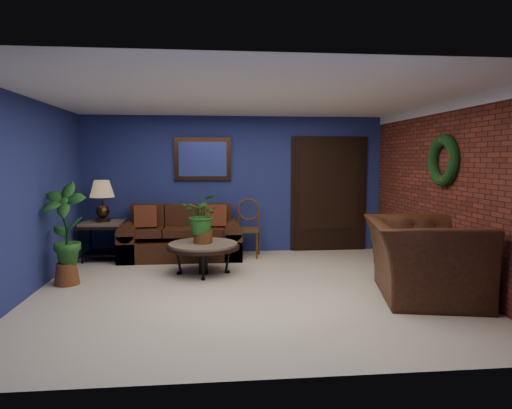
{
  "coord_description": "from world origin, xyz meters",
  "views": [
    {
      "loc": [
        -0.48,
        -5.89,
        1.72
      ],
      "look_at": [
        0.18,
        0.55,
        1.07
      ],
      "focal_mm": 32.0,
      "sensor_mm": 36.0,
      "label": 1
    }
  ],
  "objects": [
    {
      "name": "floor",
      "position": [
        0.0,
        0.0,
        0.0
      ],
      "size": [
        5.5,
        5.5,
        0.0
      ],
      "primitive_type": "plane",
      "color": "beige",
      "rests_on": "ground"
    },
    {
      "name": "wall_back",
      "position": [
        0.0,
        2.5,
        1.25
      ],
      "size": [
        5.5,
        0.04,
        2.5
      ],
      "primitive_type": "cube",
      "color": "navy",
      "rests_on": "ground"
    },
    {
      "name": "wall_left",
      "position": [
        -2.75,
        0.0,
        1.25
      ],
      "size": [
        0.04,
        5.0,
        2.5
      ],
      "primitive_type": "cube",
      "color": "navy",
      "rests_on": "ground"
    },
    {
      "name": "wall_right_brick",
      "position": [
        2.75,
        0.0,
        1.25
      ],
      "size": [
        0.04,
        5.0,
        2.5
      ],
      "primitive_type": "cube",
      "color": "maroon",
      "rests_on": "ground"
    },
    {
      "name": "ceiling",
      "position": [
        0.0,
        0.0,
        2.5
      ],
      "size": [
        5.5,
        5.0,
        0.02
      ],
      "primitive_type": "cube",
      "color": "white",
      "rests_on": "wall_back"
    },
    {
      "name": "crown_molding",
      "position": [
        2.72,
        0.0,
        2.43
      ],
      "size": [
        0.03,
        5.0,
        0.14
      ],
      "primitive_type": "cube",
      "color": "white",
      "rests_on": "wall_right_brick"
    },
    {
      "name": "wall_mirror",
      "position": [
        -0.6,
        2.46,
        1.72
      ],
      "size": [
        1.02,
        0.06,
        0.77
      ],
      "primitive_type": "cube",
      "color": "#3E2615",
      "rests_on": "wall_back"
    },
    {
      "name": "closet_door",
      "position": [
        1.75,
        2.47,
        1.05
      ],
      "size": [
        1.44,
        0.06,
        2.18
      ],
      "primitive_type": "cube",
      "color": "black",
      "rests_on": "wall_back"
    },
    {
      "name": "wreath",
      "position": [
        2.69,
        0.05,
        1.7
      ],
      "size": [
        0.16,
        0.72,
        0.72
      ],
      "primitive_type": "torus",
      "rotation": [
        0.0,
        1.57,
        0.0
      ],
      "color": "black",
      "rests_on": "wall_right_brick"
    },
    {
      "name": "sofa",
      "position": [
        -0.98,
        2.08,
        0.3
      ],
      "size": [
        2.06,
        0.89,
        0.93
      ],
      "color": "#432513",
      "rests_on": "ground"
    },
    {
      "name": "coffee_table",
      "position": [
        -0.59,
        0.89,
        0.41
      ],
      "size": [
        1.09,
        1.09,
        0.47
      ],
      "rotation": [
        0.0,
        0.0,
        -0.27
      ],
      "color": "#59524E",
      "rests_on": "ground"
    },
    {
      "name": "end_table",
      "position": [
        -2.3,
        2.05,
        0.51
      ],
      "size": [
        0.72,
        0.72,
        0.66
      ],
      "color": "#59524E",
      "rests_on": "ground"
    },
    {
      "name": "table_lamp",
      "position": [
        -2.3,
        2.05,
        1.1
      ],
      "size": [
        0.41,
        0.41,
        0.68
      ],
      "color": "#3E2615",
      "rests_on": "end_table"
    },
    {
      "name": "side_chair",
      "position": [
        0.19,
        2.12,
        0.58
      ],
      "size": [
        0.51,
        0.51,
        1.02
      ],
      "rotation": [
        0.0,
        0.0,
        -0.2
      ],
      "color": "#513417",
      "rests_on": "ground"
    },
    {
      "name": "armchair",
      "position": [
        2.15,
        -0.56,
        0.48
      ],
      "size": [
        1.59,
        1.73,
        0.97
      ],
      "primitive_type": "imported",
      "rotation": [
        0.0,
        0.0,
        1.35
      ],
      "color": "#432513",
      "rests_on": "ground"
    },
    {
      "name": "coffee_plant",
      "position": [
        -0.59,
        0.89,
        0.88
      ],
      "size": [
        0.66,
        0.61,
        0.75
      ],
      "color": "brown",
      "rests_on": "coffee_table"
    },
    {
      "name": "floor_plant",
      "position": [
        2.35,
        1.29,
        0.44
      ],
      "size": [
        0.43,
        0.37,
        0.85
      ],
      "color": "brown",
      "rests_on": "ground"
    },
    {
      "name": "tall_plant",
      "position": [
        -2.45,
        0.49,
        0.76
      ],
      "size": [
        0.7,
        0.57,
        1.41
      ],
      "color": "brown",
      "rests_on": "ground"
    }
  ]
}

